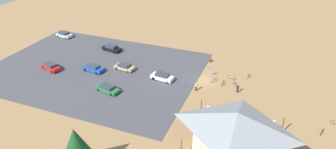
{
  "coord_description": "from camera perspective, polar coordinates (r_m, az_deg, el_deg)",
  "views": [
    {
      "loc": [
        -11.46,
        48.68,
        29.13
      ],
      "look_at": [
        6.39,
        2.41,
        1.2
      ],
      "focal_mm": 31.23,
      "sensor_mm": 36.0,
      "label": 1
    }
  ],
  "objects": [
    {
      "name": "ground",
      "position": [
        57.88,
        6.78,
        -1.06
      ],
      "size": [
        160.0,
        160.0,
        0.0
      ],
      "primitive_type": "plane",
      "color": "#937047",
      "rests_on": "ground"
    },
    {
      "name": "parking_lot_asphalt",
      "position": [
        63.53,
        -14.13,
        1.16
      ],
      "size": [
        43.24,
        31.3,
        0.05
      ],
      "primitive_type": "cube",
      "color": "#424247",
      "rests_on": "ground"
    },
    {
      "name": "bike_pavilion",
      "position": [
        41.9,
        13.11,
        -9.88
      ],
      "size": [
        12.89,
        10.33,
        5.51
      ],
      "color": "beige",
      "rests_on": "ground"
    },
    {
      "name": "trash_bin",
      "position": [
        64.77,
        8.18,
        2.78
      ],
      "size": [
        0.6,
        0.6,
        0.9
      ],
      "primitive_type": "cylinder",
      "color": "brown",
      "rests_on": "ground"
    },
    {
      "name": "lot_sign",
      "position": [
        58.4,
        8.07,
        0.73
      ],
      "size": [
        0.56,
        0.08,
        2.2
      ],
      "color": "#99999E",
      "rests_on": "ground"
    },
    {
      "name": "pine_mideast",
      "position": [
        37.72,
        -17.53,
        -12.72
      ],
      "size": [
        3.8,
        3.8,
        6.9
      ],
      "color": "brown",
      "rests_on": "ground"
    },
    {
      "name": "bicycle_teal_by_bin",
      "position": [
        56.75,
        12.98,
        -1.87
      ],
      "size": [
        1.1,
        1.43,
        0.89
      ],
      "color": "black",
      "rests_on": "ground"
    },
    {
      "name": "bicycle_blue_edge_south",
      "position": [
        56.78,
        10.68,
        -1.61
      ],
      "size": [
        0.48,
        1.77,
        0.83
      ],
      "color": "black",
      "rests_on": "ground"
    },
    {
      "name": "bicycle_yellow_yard_right",
      "position": [
        52.49,
        29.89,
        -8.38
      ],
      "size": [
        1.27,
        1.28,
        0.81
      ],
      "color": "black",
      "rests_on": "ground"
    },
    {
      "name": "bicycle_purple_yard_center",
      "position": [
        57.32,
        8.97,
        -1.09
      ],
      "size": [
        0.96,
        1.59,
        0.88
      ],
      "color": "black",
      "rests_on": "ground"
    },
    {
      "name": "bicycle_green_yard_front",
      "position": [
        49.87,
        27.81,
        -9.88
      ],
      "size": [
        0.64,
        1.53,
        0.82
      ],
      "color": "black",
      "rests_on": "ground"
    },
    {
      "name": "bicycle_black_front_row",
      "position": [
        60.29,
        15.49,
        -0.27
      ],
      "size": [
        0.53,
        1.62,
        0.81
      ],
      "color": "black",
      "rests_on": "ground"
    },
    {
      "name": "bicycle_white_mid_cluster",
      "position": [
        58.82,
        12.27,
        -0.61
      ],
      "size": [
        1.7,
        0.48,
        0.86
      ],
      "color": "black",
      "rests_on": "ground"
    },
    {
      "name": "car_black_mid_lot",
      "position": [
        70.49,
        -10.96,
        5.11
      ],
      "size": [
        4.9,
        2.65,
        1.47
      ],
      "color": "black",
      "rests_on": "parking_lot_asphalt"
    },
    {
      "name": "car_blue_aisle_side",
      "position": [
        62.14,
        -14.38,
        1.19
      ],
      "size": [
        4.64,
        2.33,
        1.34
      ],
      "color": "#1E42B2",
      "rests_on": "parking_lot_asphalt"
    },
    {
      "name": "car_green_near_entry",
      "position": [
        54.66,
        -11.75,
        -2.65
      ],
      "size": [
        4.94,
        2.67,
        1.3
      ],
      "color": "#1E6B3D",
      "rests_on": "parking_lot_asphalt"
    },
    {
      "name": "car_white_by_curb",
      "position": [
        57.06,
        -1.14,
        -0.41
      ],
      "size": [
        4.65,
        2.24,
        1.47
      ],
      "color": "white",
      "rests_on": "parking_lot_asphalt"
    },
    {
      "name": "car_silver_front_row",
      "position": [
        81.78,
        -19.61,
        7.35
      ],
      "size": [
        4.56,
        2.55,
        1.45
      ],
      "color": "#BCBCC1",
      "rests_on": "parking_lot_asphalt"
    },
    {
      "name": "car_red_end_stall",
      "position": [
        65.54,
        -21.93,
        1.46
      ],
      "size": [
        5.03,
        3.06,
        1.43
      ],
      "color": "red",
      "rests_on": "parking_lot_asphalt"
    },
    {
      "name": "car_tan_inner_stall",
      "position": [
        61.49,
        -8.49,
        1.5
      ],
      "size": [
        4.42,
        2.39,
        1.3
      ],
      "color": "tan",
      "rests_on": "parking_lot_asphalt"
    },
    {
      "name": "visitor_crossing_yard",
      "position": [
        53.95,
        5.49,
        -2.31
      ],
      "size": [
        0.4,
        0.38,
        1.72
      ],
      "color": "#2D3347",
      "rests_on": "ground"
    },
    {
      "name": "visitor_at_bikes",
      "position": [
        54.63,
        13.45,
        -2.61
      ],
      "size": [
        0.4,
        0.39,
        1.74
      ],
      "color": "#2D3347",
      "rests_on": "ground"
    }
  ]
}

